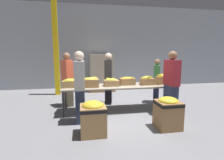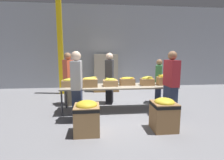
{
  "view_description": "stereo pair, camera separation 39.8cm",
  "coord_description": "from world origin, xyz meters",
  "px_view_note": "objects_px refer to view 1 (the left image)",
  "views": [
    {
      "loc": [
        -1.15,
        -5.02,
        1.74
      ],
      "look_at": [
        -0.19,
        0.27,
        0.89
      ],
      "focal_mm": 28.0,
      "sensor_mm": 36.0,
      "label": 1
    },
    {
      "loc": [
        -0.75,
        -5.07,
        1.74
      ],
      "look_at": [
        -0.19,
        0.27,
        0.89
      ],
      "focal_mm": 28.0,
      "sensor_mm": 36.0,
      "label": 2
    }
  ],
  "objects_px": {
    "volunteer_0": "(156,81)",
    "volunteer_2": "(80,88)",
    "support_pillar": "(56,46)",
    "pallet_stack_0": "(101,73)",
    "donation_bin_0": "(93,117)",
    "donation_bin_1": "(168,112)",
    "banana_box_4": "(147,80)",
    "banana_box_5": "(163,79)",
    "volunteer_3": "(171,84)",
    "banana_box_0": "(71,83)",
    "volunteer_1": "(67,80)",
    "banana_box_1": "(91,82)",
    "volunteer_4": "(108,79)",
    "sorting_table": "(120,87)",
    "banana_box_2": "(111,82)",
    "banana_box_3": "(127,81)"
  },
  "relations": [
    {
      "from": "volunteer_0",
      "to": "volunteer_2",
      "type": "height_order",
      "value": "volunteer_2"
    },
    {
      "from": "support_pillar",
      "to": "pallet_stack_0",
      "type": "height_order",
      "value": "support_pillar"
    },
    {
      "from": "donation_bin_0",
      "to": "donation_bin_1",
      "type": "distance_m",
      "value": 1.71
    },
    {
      "from": "banana_box_4",
      "to": "banana_box_5",
      "type": "xyz_separation_m",
      "value": [
        0.53,
        -0.0,
        0.03
      ]
    },
    {
      "from": "volunteer_3",
      "to": "donation_bin_1",
      "type": "distance_m",
      "value": 1.08
    },
    {
      "from": "banana_box_0",
      "to": "donation_bin_0",
      "type": "bearing_deg",
      "value": -70.79
    },
    {
      "from": "banana_box_5",
      "to": "pallet_stack_0",
      "type": "distance_m",
      "value": 3.39
    },
    {
      "from": "volunteer_1",
      "to": "pallet_stack_0",
      "type": "bearing_deg",
      "value": 121.53
    },
    {
      "from": "volunteer_0",
      "to": "volunteer_2",
      "type": "distance_m",
      "value": 2.96
    },
    {
      "from": "banana_box_0",
      "to": "volunteer_0",
      "type": "distance_m",
      "value": 2.95
    },
    {
      "from": "banana_box_1",
      "to": "volunteer_2",
      "type": "xyz_separation_m",
      "value": [
        -0.31,
        -0.65,
        -0.02
      ]
    },
    {
      "from": "support_pillar",
      "to": "volunteer_4",
      "type": "bearing_deg",
      "value": -41.56
    },
    {
      "from": "volunteer_1",
      "to": "banana_box_5",
      "type": "bearing_deg",
      "value": 48.91
    },
    {
      "from": "banana_box_4",
      "to": "volunteer_2",
      "type": "xyz_separation_m",
      "value": [
        -2.03,
        -0.72,
        -0.01
      ]
    },
    {
      "from": "sorting_table",
      "to": "banana_box_1",
      "type": "bearing_deg",
      "value": -175.03
    },
    {
      "from": "donation_bin_1",
      "to": "sorting_table",
      "type": "bearing_deg",
      "value": 118.71
    },
    {
      "from": "volunteer_1",
      "to": "donation_bin_1",
      "type": "bearing_deg",
      "value": 20.24
    },
    {
      "from": "donation_bin_1",
      "to": "donation_bin_0",
      "type": "bearing_deg",
      "value": 180.0
    },
    {
      "from": "banana_box_2",
      "to": "donation_bin_0",
      "type": "xyz_separation_m",
      "value": [
        -0.65,
        -1.46,
        -0.48
      ]
    },
    {
      "from": "banana_box_0",
      "to": "support_pillar",
      "type": "relative_size",
      "value": 0.12
    },
    {
      "from": "sorting_table",
      "to": "donation_bin_1",
      "type": "height_order",
      "value": "sorting_table"
    },
    {
      "from": "volunteer_3",
      "to": "volunteer_4",
      "type": "xyz_separation_m",
      "value": [
        -1.53,
        1.39,
        -0.03
      ]
    },
    {
      "from": "banana_box_1",
      "to": "support_pillar",
      "type": "distance_m",
      "value": 2.98
    },
    {
      "from": "banana_box_1",
      "to": "volunteer_1",
      "type": "bearing_deg",
      "value": 132.12
    },
    {
      "from": "banana_box_5",
      "to": "volunteer_0",
      "type": "distance_m",
      "value": 0.66
    },
    {
      "from": "volunteer_2",
      "to": "sorting_table",
      "type": "bearing_deg",
      "value": -56.34
    },
    {
      "from": "banana_box_2",
      "to": "volunteer_0",
      "type": "xyz_separation_m",
      "value": [
        1.72,
        0.62,
        -0.12
      ]
    },
    {
      "from": "sorting_table",
      "to": "volunteer_0",
      "type": "distance_m",
      "value": 1.58
    },
    {
      "from": "volunteer_0",
      "to": "banana_box_2",
      "type": "bearing_deg",
      "value": -44.98
    },
    {
      "from": "volunteer_4",
      "to": "donation_bin_1",
      "type": "height_order",
      "value": "volunteer_4"
    },
    {
      "from": "pallet_stack_0",
      "to": "volunteer_3",
      "type": "bearing_deg",
      "value": -67.34
    },
    {
      "from": "volunteer_3",
      "to": "pallet_stack_0",
      "type": "height_order",
      "value": "volunteer_3"
    },
    {
      "from": "banana_box_1",
      "to": "donation_bin_1",
      "type": "height_order",
      "value": "banana_box_1"
    },
    {
      "from": "banana_box_2",
      "to": "donation_bin_0",
      "type": "distance_m",
      "value": 1.67
    },
    {
      "from": "banana_box_4",
      "to": "support_pillar",
      "type": "xyz_separation_m",
      "value": [
        -2.95,
        2.41,
        1.11
      ]
    },
    {
      "from": "sorting_table",
      "to": "volunteer_1",
      "type": "height_order",
      "value": "volunteer_1"
    },
    {
      "from": "volunteer_4",
      "to": "support_pillar",
      "type": "relative_size",
      "value": 0.43
    },
    {
      "from": "banana_box_2",
      "to": "volunteer_4",
      "type": "height_order",
      "value": "volunteer_4"
    },
    {
      "from": "donation_bin_1",
      "to": "support_pillar",
      "type": "height_order",
      "value": "support_pillar"
    },
    {
      "from": "volunteer_0",
      "to": "volunteer_4",
      "type": "relative_size",
      "value": 0.88
    },
    {
      "from": "donation_bin_0",
      "to": "volunteer_2",
      "type": "bearing_deg",
      "value": 109.6
    },
    {
      "from": "volunteer_2",
      "to": "banana_box_4",
      "type": "bearing_deg",
      "value": -68.65
    },
    {
      "from": "volunteer_3",
      "to": "volunteer_1",
      "type": "bearing_deg",
      "value": 60.05
    },
    {
      "from": "volunteer_1",
      "to": "volunteer_4",
      "type": "relative_size",
      "value": 1.01
    },
    {
      "from": "donation_bin_1",
      "to": "volunteer_1",
      "type": "bearing_deg",
      "value": 137.49
    },
    {
      "from": "banana_box_0",
      "to": "banana_box_4",
      "type": "height_order",
      "value": "banana_box_4"
    },
    {
      "from": "banana_box_3",
      "to": "donation_bin_0",
      "type": "bearing_deg",
      "value": -127.05
    },
    {
      "from": "banana_box_4",
      "to": "banana_box_5",
      "type": "relative_size",
      "value": 0.94
    },
    {
      "from": "volunteer_4",
      "to": "donation_bin_1",
      "type": "distance_m",
      "value": 2.48
    },
    {
      "from": "sorting_table",
      "to": "banana_box_5",
      "type": "distance_m",
      "value": 1.4
    }
  ]
}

